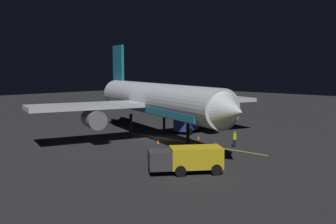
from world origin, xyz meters
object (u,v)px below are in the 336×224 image
object	(u,v)px
ground_crew_worker	(235,139)
traffic_cone_under_wing	(198,138)
baggage_truck	(188,159)
traffic_cone_near_left	(215,144)
catering_truck	(190,123)
traffic_cone_far	(204,154)
traffic_cone_near_right	(158,142)
airliner	(154,100)

from	to	relation	value
ground_crew_worker	traffic_cone_under_wing	distance (m)	5.66
baggage_truck	traffic_cone_near_left	xyz separation A→B (m)	(-10.18, -4.94, -0.90)
baggage_truck	traffic_cone_near_left	world-z (taller)	baggage_truck
catering_truck	traffic_cone_far	bearing A→B (deg)	46.10
traffic_cone_near_right	airliner	bearing A→B (deg)	-126.84
ground_crew_worker	traffic_cone_near_left	distance (m)	2.19
airliner	baggage_truck	distance (m)	16.41
airliner	baggage_truck	xyz separation A→B (m)	(8.91, 13.32, -3.55)
catering_truck	traffic_cone_under_wing	distance (m)	6.05
baggage_truck	traffic_cone_near_right	size ratio (longest dim) A/B	10.94
catering_truck	baggage_truck	bearing A→B (deg)	40.32
airliner	catering_truck	distance (m)	7.72
catering_truck	traffic_cone_near_right	xyz separation A→B (m)	(9.09, 3.01, -1.02)
airliner	traffic_cone_near_right	bearing A→B (deg)	53.16
airliner	baggage_truck	bearing A→B (deg)	56.22
traffic_cone_near_left	traffic_cone_under_wing	size ratio (longest dim) A/B	1.00
traffic_cone_near_left	baggage_truck	bearing A→B (deg)	25.90
traffic_cone_near_right	ground_crew_worker	bearing A→B (deg)	123.15
traffic_cone_under_wing	traffic_cone_far	size ratio (longest dim) A/B	1.00
traffic_cone_near_left	catering_truck	bearing A→B (deg)	-123.64
ground_crew_worker	baggage_truck	bearing A→B (deg)	15.88
traffic_cone_near_left	traffic_cone_far	world-z (taller)	same
airliner	traffic_cone_near_left	xyz separation A→B (m)	(-1.27, 8.37, -4.45)
ground_crew_worker	traffic_cone_near_left	bearing A→B (deg)	-53.76
airliner	traffic_cone_near_right	size ratio (longest dim) A/B	60.47
baggage_truck	ground_crew_worker	distance (m)	11.88
catering_truck	traffic_cone_under_wing	size ratio (longest dim) A/B	12.16
airliner	traffic_cone_near_left	size ratio (longest dim) A/B	60.47
airliner	ground_crew_worker	bearing A→B (deg)	104.00
airliner	ground_crew_worker	xyz separation A→B (m)	(-2.51, 10.07, -3.82)
catering_truck	traffic_cone_near_left	world-z (taller)	catering_truck
traffic_cone_near_left	traffic_cone_far	xyz separation A→B (m)	(4.69, 2.25, 0.00)
ground_crew_worker	traffic_cone_under_wing	xyz separation A→B (m)	(-0.59, -5.60, -0.64)
traffic_cone_near_right	traffic_cone_under_wing	world-z (taller)	same
baggage_truck	catering_truck	xyz separation A→B (m)	(-15.83, -13.43, 0.12)
traffic_cone_far	traffic_cone_under_wing	bearing A→B (deg)	-136.63
catering_truck	traffic_cone_under_wing	bearing A→B (deg)	50.20
airliner	traffic_cone_near_left	distance (m)	9.57
traffic_cone_near_left	traffic_cone_under_wing	distance (m)	4.31
ground_crew_worker	traffic_cone_near_left	size ratio (longest dim) A/B	3.16
airliner	ground_crew_worker	world-z (taller)	airliner
traffic_cone_near_right	baggage_truck	bearing A→B (deg)	57.11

